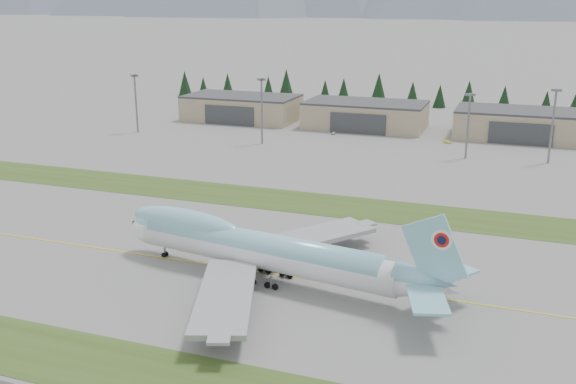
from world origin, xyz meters
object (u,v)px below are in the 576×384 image
at_px(hangar_right, 521,124).
at_px(service_vehicle_b, 447,143).
at_px(service_vehicle_c, 553,146).
at_px(service_vehicle_a, 333,134).
at_px(hangar_left, 242,108).
at_px(hangar_center, 365,115).
at_px(boeing_747_freighter, 260,249).

distance_m(hangar_right, service_vehicle_b, 31.70).
relative_size(hangar_right, service_vehicle_c, 11.47).
xyz_separation_m(hangar_right, service_vehicle_a, (-68.48, -17.49, -5.39)).
bearing_deg(service_vehicle_a, service_vehicle_c, 3.04).
bearing_deg(hangar_right, service_vehicle_a, -165.68).
bearing_deg(hangar_right, hangar_left, 180.00).
xyz_separation_m(hangar_left, service_vehicle_b, (90.10, -18.86, -5.39)).
xyz_separation_m(hangar_right, service_vehicle_c, (11.40, -11.39, -5.39)).
distance_m(hangar_center, service_vehicle_c, 72.51).
distance_m(hangar_left, service_vehicle_a, 49.99).
distance_m(hangar_left, service_vehicle_c, 127.03).
bearing_deg(hangar_center, boeing_747_freighter, -84.12).
height_order(boeing_747_freighter, service_vehicle_b, boeing_747_freighter).
height_order(hangar_right, service_vehicle_a, hangar_right).
height_order(service_vehicle_a, service_vehicle_c, service_vehicle_c).
bearing_deg(service_vehicle_a, hangar_left, 158.07).
height_order(service_vehicle_a, service_vehicle_b, service_vehicle_a).
relative_size(hangar_center, service_vehicle_a, 15.46).
xyz_separation_m(hangar_left, hangar_center, (55.00, 0.00, 0.00)).
height_order(hangar_center, service_vehicle_c, hangar_center).
bearing_deg(service_vehicle_c, hangar_right, 157.13).
xyz_separation_m(boeing_747_freighter, service_vehicle_b, (19.37, 133.88, -5.99)).
bearing_deg(boeing_747_freighter, hangar_center, 104.68).
bearing_deg(hangar_right, hangar_center, 180.00).
bearing_deg(boeing_747_freighter, service_vehicle_c, 77.30).
relative_size(hangar_left, hangar_right, 1.00).
bearing_deg(service_vehicle_b, boeing_747_freighter, -164.88).
bearing_deg(hangar_left, boeing_747_freighter, -65.15).
distance_m(service_vehicle_a, service_vehicle_b, 43.61).
xyz_separation_m(service_vehicle_a, service_vehicle_c, (79.89, 6.10, 0.00)).
xyz_separation_m(hangar_left, service_vehicle_a, (46.52, -17.49, -5.39)).
xyz_separation_m(boeing_747_freighter, hangar_right, (44.27, 152.74, -0.60)).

